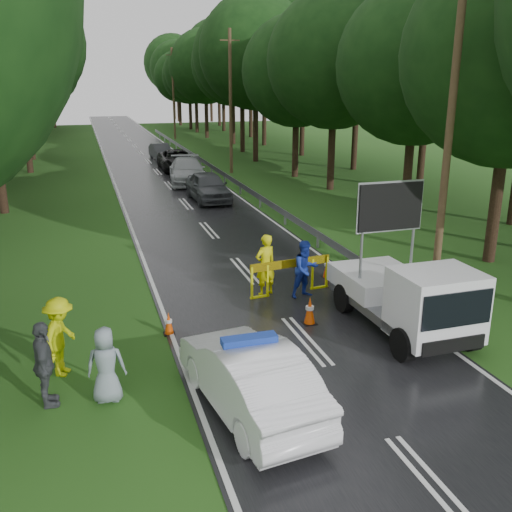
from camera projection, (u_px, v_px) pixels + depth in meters
name	position (u px, v px, depth m)	size (l,w,h in m)	color
ground	(306.00, 341.00, 15.07)	(160.00, 160.00, 0.00)	#224E16
road	(157.00, 172.00, 42.49)	(7.00, 140.00, 0.02)	black
guardrail	(207.00, 163.00, 43.05)	(0.12, 60.06, 0.70)	gray
utility_pole_near	(449.00, 134.00, 16.84)	(1.40, 0.24, 10.00)	#4A3822
utility_pole_mid	(231.00, 102.00, 40.60)	(1.40, 0.24, 10.00)	#4A3822
utility_pole_far	(173.00, 94.00, 64.37)	(1.40, 0.24, 10.00)	#4A3822
police_sedan	(249.00, 377.00, 11.71)	(2.24, 4.78, 1.67)	white
work_truck	(409.00, 296.00, 15.24)	(2.28, 4.95, 3.91)	gray
barrier	(290.00, 268.00, 18.14)	(2.77, 0.37, 1.15)	#EDF40D
officer	(265.00, 265.00, 18.02)	(0.73, 0.48, 2.00)	yellow
civilian	(305.00, 269.00, 17.86)	(0.90, 0.70, 1.84)	#1933A6
bystander_left	(60.00, 337.00, 13.11)	(1.23, 0.70, 1.90)	#C7D40B
bystander_mid	(44.00, 365.00, 11.82)	(1.11, 0.46, 1.90)	#414449
bystander_right	(106.00, 365.00, 12.03)	(0.83, 0.54, 1.69)	gray
queue_car_first	(208.00, 186.00, 32.28)	(1.90, 4.73, 1.61)	#43464B
queue_car_second	(187.00, 171.00, 37.73)	(2.28, 5.61, 1.63)	#A7ABAF
queue_car_third	(177.00, 160.00, 43.31)	(2.49, 5.39, 1.50)	black
queue_car_fourth	(161.00, 151.00, 49.20)	(1.40, 4.01, 1.32)	#3D3F44
cone_near_left	(216.00, 358.00, 13.31)	(0.36, 0.36, 0.77)	black
cone_center	(310.00, 311.00, 16.00)	(0.38, 0.38, 0.81)	black
cone_far	(268.00, 269.00, 19.70)	(0.33, 0.33, 0.70)	black
cone_left_mid	(169.00, 323.00, 15.37)	(0.30, 0.30, 0.64)	black
cone_right	(328.00, 267.00, 19.75)	(0.37, 0.37, 0.79)	black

